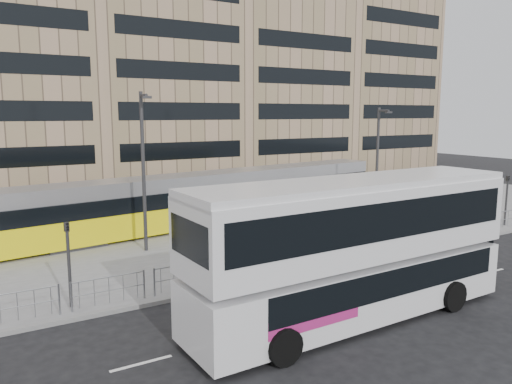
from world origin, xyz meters
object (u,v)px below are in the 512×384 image
traffic_light_west (68,253)px  lamp_post_west (144,165)px  lamp_post_east (378,158)px  pedestrian (243,237)px  double_decker_bus (354,245)px  tram (211,198)px  traffic_light_east (507,194)px  ad_panel (364,240)px  station_sign (465,209)px

traffic_light_west → lamp_post_west: (4.74, 5.79, 2.35)m
traffic_light_west → lamp_post_east: lamp_post_east is taller
pedestrian → traffic_light_west: traffic_light_west is taller
traffic_light_west → lamp_post_east: 21.64m
double_decker_bus → lamp_post_east: 17.20m
double_decker_bus → tram: double_decker_bus is taller
tram → pedestrian: tram is taller
double_decker_bus → lamp_post_west: size_ratio=1.54×
traffic_light_east → lamp_post_west: 21.88m
ad_panel → pedestrian: 5.85m
tram → station_sign: (11.07, -10.18, -0.15)m
double_decker_bus → station_sign: bearing=21.4°
traffic_light_east → lamp_post_east: 8.07m
traffic_light_east → lamp_post_east: bearing=133.5°
double_decker_bus → traffic_light_west: 9.99m
ad_panel → lamp_post_east: size_ratio=0.19×
traffic_light_east → lamp_post_east: size_ratio=0.43×
station_sign → lamp_post_west: (-16.71, 6.02, 2.86)m
pedestrian → lamp_post_east: (12.19, 3.49, 3.04)m
station_sign → ad_panel: (-8.00, -0.40, -0.67)m
double_decker_bus → lamp_post_east: size_ratio=1.68×
ad_panel → lamp_post_west: bearing=132.7°
tram → lamp_post_west: size_ratio=3.46×
tram → double_decker_bus: bearing=-105.8°
lamp_post_east → ad_panel: bearing=-137.6°
traffic_light_west → lamp_post_west: size_ratio=0.39×
double_decker_bus → lamp_post_east: bearing=42.0°
double_decker_bus → station_sign: double_decker_bus is taller
double_decker_bus → lamp_post_west: (-3.44, 11.50, 1.85)m
double_decker_bus → lamp_post_east: (12.52, 11.69, 1.51)m
double_decker_bus → traffic_light_east: 18.43m
traffic_light_west → traffic_light_east: size_ratio=1.00×
tram → ad_panel: size_ratio=20.11×
tram → pedestrian: 7.71m
station_sign → tram: bearing=142.5°
tram → lamp_post_east: (10.31, -3.96, 2.37)m
tram → lamp_post_east: size_ratio=3.78×
tram → traffic_light_west: bearing=-144.0°
double_decker_bus → ad_panel: bearing=42.9°
tram → ad_panel: 11.04m
tram → lamp_post_west: 7.52m
double_decker_bus → tram: 15.83m
station_sign → lamp_post_east: 6.75m
station_sign → traffic_light_east: size_ratio=0.68×
tram → traffic_light_west: tram is taller
station_sign → pedestrian: size_ratio=1.13×
double_decker_bus → tram: size_ratio=0.45×
lamp_post_west → tram: bearing=36.4°
pedestrian → lamp_post_east: lamp_post_east is taller
double_decker_bus → station_sign: (13.27, 5.48, -1.01)m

